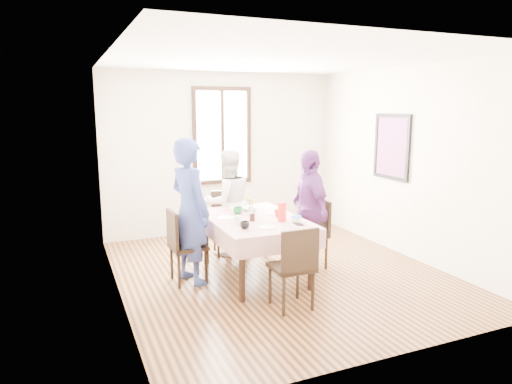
# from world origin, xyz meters

# --- Properties ---
(ground) EXTENTS (4.50, 4.50, 0.00)m
(ground) POSITION_xyz_m (0.00, 0.00, 0.00)
(ground) COLOR black
(ground) RESTS_ON ground
(back_wall) EXTENTS (4.00, 0.00, 4.00)m
(back_wall) POSITION_xyz_m (0.00, 2.25, 1.35)
(back_wall) COLOR beige
(back_wall) RESTS_ON ground
(right_wall) EXTENTS (0.00, 4.50, 4.50)m
(right_wall) POSITION_xyz_m (2.00, 0.00, 1.35)
(right_wall) COLOR beige
(right_wall) RESTS_ON ground
(window_frame) EXTENTS (1.02, 0.06, 1.62)m
(window_frame) POSITION_xyz_m (0.00, 2.23, 1.65)
(window_frame) COLOR black
(window_frame) RESTS_ON back_wall
(window_pane) EXTENTS (0.90, 0.02, 1.50)m
(window_pane) POSITION_xyz_m (0.00, 2.24, 1.65)
(window_pane) COLOR white
(window_pane) RESTS_ON back_wall
(art_poster) EXTENTS (0.04, 0.76, 0.96)m
(art_poster) POSITION_xyz_m (1.98, 0.30, 1.55)
(art_poster) COLOR red
(art_poster) RESTS_ON right_wall
(dining_table) EXTENTS (0.99, 1.47, 0.75)m
(dining_table) POSITION_xyz_m (-0.34, 0.00, 0.38)
(dining_table) COLOR black
(dining_table) RESTS_ON ground
(tablecloth) EXTENTS (1.11, 1.59, 0.01)m
(tablecloth) POSITION_xyz_m (-0.34, 0.00, 0.76)
(tablecloth) COLOR maroon
(tablecloth) RESTS_ON dining_table
(chair_left) EXTENTS (0.43, 0.43, 0.91)m
(chair_left) POSITION_xyz_m (-1.17, 0.14, 0.46)
(chair_left) COLOR black
(chair_left) RESTS_ON ground
(chair_right) EXTENTS (0.45, 0.45, 0.91)m
(chair_right) POSITION_xyz_m (0.48, 0.05, 0.46)
(chair_right) COLOR black
(chair_right) RESTS_ON ground
(chair_far) EXTENTS (0.48, 0.48, 0.91)m
(chair_far) POSITION_xyz_m (-0.34, 1.02, 0.46)
(chair_far) COLOR black
(chair_far) RESTS_ON ground
(chair_near) EXTENTS (0.42, 0.42, 0.91)m
(chair_near) POSITION_xyz_m (-0.34, -1.01, 0.46)
(chair_near) COLOR black
(chair_near) RESTS_ON ground
(person_left) EXTENTS (0.62, 0.75, 1.78)m
(person_left) POSITION_xyz_m (-1.14, 0.14, 0.89)
(person_left) COLOR navy
(person_left) RESTS_ON ground
(person_far) EXTENTS (0.77, 0.62, 1.53)m
(person_far) POSITION_xyz_m (-0.34, 1.00, 0.77)
(person_far) COLOR white
(person_far) RESTS_ON ground
(person_right) EXTENTS (0.46, 0.96, 1.59)m
(person_right) POSITION_xyz_m (0.46, 0.05, 0.79)
(person_right) COLOR #652E75
(person_right) RESTS_ON ground
(mug_black) EXTENTS (0.12, 0.12, 0.08)m
(mug_black) POSITION_xyz_m (-0.65, -0.43, 0.80)
(mug_black) COLOR black
(mug_black) RESTS_ON tablecloth
(mug_flag) EXTENTS (0.11, 0.11, 0.09)m
(mug_flag) POSITION_xyz_m (-0.05, -0.07, 0.81)
(mug_flag) COLOR red
(mug_flag) RESTS_ON tablecloth
(mug_green) EXTENTS (0.15, 0.15, 0.09)m
(mug_green) POSITION_xyz_m (-0.46, 0.29, 0.81)
(mug_green) COLOR #0C7226
(mug_green) RESTS_ON tablecloth
(serving_bowl) EXTENTS (0.21, 0.21, 0.05)m
(serving_bowl) POSITION_xyz_m (-0.25, 0.41, 0.79)
(serving_bowl) COLOR white
(serving_bowl) RESTS_ON tablecloth
(juice_carton) EXTENTS (0.07, 0.07, 0.23)m
(juice_carton) POSITION_xyz_m (-0.11, -0.29, 0.88)
(juice_carton) COLOR red
(juice_carton) RESTS_ON tablecloth
(butter_tub) EXTENTS (0.13, 0.13, 0.06)m
(butter_tub) POSITION_xyz_m (0.04, -0.38, 0.79)
(butter_tub) COLOR white
(butter_tub) RESTS_ON tablecloth
(jam_jar) EXTENTS (0.06, 0.06, 0.09)m
(jam_jar) POSITION_xyz_m (-0.43, -0.12, 0.81)
(jam_jar) COLOR black
(jam_jar) RESTS_ON tablecloth
(drinking_glass) EXTENTS (0.07, 0.07, 0.10)m
(drinking_glass) POSITION_xyz_m (-0.65, -0.20, 0.81)
(drinking_glass) COLOR silver
(drinking_glass) RESTS_ON tablecloth
(smartphone) EXTENTS (0.08, 0.15, 0.01)m
(smartphone) POSITION_xyz_m (0.01, -0.49, 0.77)
(smartphone) COLOR black
(smartphone) RESTS_ON tablecloth
(flower_vase) EXTENTS (0.07, 0.07, 0.14)m
(flower_vase) POSITION_xyz_m (-0.36, 0.09, 0.83)
(flower_vase) COLOR silver
(flower_vase) RESTS_ON tablecloth
(plate_left) EXTENTS (0.20, 0.20, 0.01)m
(plate_left) POSITION_xyz_m (-0.67, 0.11, 0.77)
(plate_left) COLOR white
(plate_left) RESTS_ON tablecloth
(plate_right) EXTENTS (0.20, 0.20, 0.01)m
(plate_right) POSITION_xyz_m (-0.02, 0.10, 0.77)
(plate_right) COLOR white
(plate_right) RESTS_ON tablecloth
(plate_far) EXTENTS (0.20, 0.20, 0.01)m
(plate_far) POSITION_xyz_m (-0.36, 0.59, 0.77)
(plate_far) COLOR white
(plate_far) RESTS_ON tablecloth
(plate_near) EXTENTS (0.20, 0.20, 0.01)m
(plate_near) POSITION_xyz_m (-0.40, -0.50, 0.77)
(plate_near) COLOR white
(plate_near) RESTS_ON tablecloth
(butter_lid) EXTENTS (0.12, 0.12, 0.01)m
(butter_lid) POSITION_xyz_m (0.04, -0.38, 0.83)
(butter_lid) COLOR blue
(butter_lid) RESTS_ON butter_tub
(flower_bunch) EXTENTS (0.09, 0.09, 0.10)m
(flower_bunch) POSITION_xyz_m (-0.36, 0.09, 0.95)
(flower_bunch) COLOR yellow
(flower_bunch) RESTS_ON flower_vase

